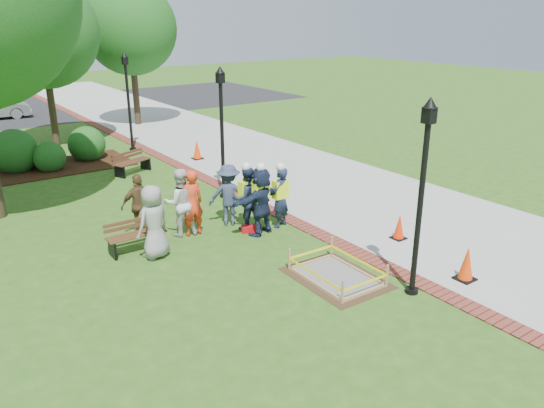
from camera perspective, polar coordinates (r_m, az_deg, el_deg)
ground at (r=13.29m, az=1.27°, el=-5.91°), size 100.00×100.00×0.00m
sidewalk at (r=23.77m, az=-3.58°, el=5.70°), size 6.00×60.00×0.02m
brick_edging at (r=22.27m, az=-10.68°, el=4.45°), size 0.50×60.00×0.03m
mulch_bed at (r=22.71m, az=-23.78°, el=3.40°), size 7.00×3.00×0.05m
parking_lot at (r=37.71m, az=-24.52°, el=9.19°), size 36.00×12.00×0.01m
wet_concrete_pad at (r=12.35m, az=6.95°, el=-6.96°), size 1.76×2.35×0.55m
bench_near at (r=14.04m, az=-14.32°, el=-3.95°), size 1.51×0.53×0.81m
bench_far at (r=20.98m, az=-14.76°, el=3.90°), size 1.61×1.04×0.83m
cone_front at (r=12.88m, az=20.20°, el=-6.11°), size 0.42×0.42×0.83m
cone_back at (r=14.68m, az=13.52°, el=-2.46°), size 0.36×0.36×0.71m
cone_far at (r=22.52m, az=-8.06°, el=5.78°), size 0.42×0.42×0.84m
toolbox at (r=14.84m, az=-2.55°, el=-2.69°), size 0.44×0.34×0.20m
lamp_near at (r=11.20m, az=15.85°, el=2.00°), size 0.28×0.28×4.26m
lamp_mid at (r=17.16m, az=-5.43°, el=8.65°), size 0.28×0.28×4.26m
lamp_far at (r=24.32m, az=-15.25°, el=11.31°), size 0.28×0.28×4.26m
tree_back at (r=26.20m, az=-23.55°, el=16.59°), size 4.88×4.88×7.48m
tree_right at (r=30.16m, az=-15.01°, el=17.78°), size 4.85×4.85×7.51m
shrub_b at (r=22.98m, az=-25.70°, el=3.24°), size 1.77×1.77×1.77m
shrub_c at (r=22.51m, az=-22.66°, el=3.37°), size 1.24×1.24×1.24m
shrub_d at (r=23.66m, az=-19.13°, el=4.55°), size 1.52×1.52×1.52m
shrub_e at (r=23.77m, az=-24.48°, el=3.92°), size 0.95×0.95×0.95m
casual_person_a at (r=13.35m, az=-12.61°, el=-1.90°), size 0.69×0.55×1.87m
casual_person_b at (r=14.53m, az=-8.65°, el=0.09°), size 0.60×0.39×1.85m
casual_person_c at (r=14.58m, az=-9.83°, el=0.17°), size 0.68×0.52×1.88m
casual_person_d at (r=14.80m, az=-14.02°, el=-0.13°), size 0.60×0.42×1.75m
casual_person_e at (r=15.17m, az=-4.67°, el=0.97°), size 0.68×0.62×1.78m
hivis_worker_a at (r=14.42m, az=-1.20°, el=0.51°), size 0.68×0.53×2.04m
hivis_worker_b at (r=14.95m, az=0.90°, el=0.95°), size 0.65×0.53×1.89m
hivis_worker_c at (r=14.82m, az=-2.75°, el=0.84°), size 0.61×0.43×1.94m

